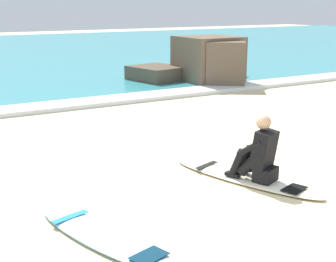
# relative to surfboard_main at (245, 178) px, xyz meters

# --- Properties ---
(ground_plane) EXTENTS (80.00, 80.00, 0.00)m
(ground_plane) POSITION_rel_surfboard_main_xyz_m (-1.19, -0.52, -0.04)
(ground_plane) COLOR beige
(breaking_foam) EXTENTS (80.00, 0.90, 0.11)m
(breaking_foam) POSITION_rel_surfboard_main_xyz_m (-1.19, 6.32, 0.02)
(breaking_foam) COLOR white
(breaking_foam) RESTS_ON ground
(surfboard_main) EXTENTS (1.26, 2.54, 0.08)m
(surfboard_main) POSITION_rel_surfboard_main_xyz_m (0.00, 0.00, 0.00)
(surfboard_main) COLOR #EFE5C6
(surfboard_main) RESTS_ON ground
(surfer_seated) EXTENTS (0.56, 0.77, 0.95)m
(surfer_seated) POSITION_rel_surfboard_main_xyz_m (0.06, -0.21, 0.40)
(surfer_seated) COLOR black
(surfer_seated) RESTS_ON surfboard_main
(surfboard_spare_near) EXTENTS (1.11, 2.28, 0.08)m
(surfboard_spare_near) POSITION_rel_surfboard_main_xyz_m (-2.52, -0.68, 0.00)
(surfboard_spare_near) COLOR #9ED1E5
(surfboard_spare_near) RESTS_ON ground
(rock_outcrop_distant) EXTENTS (3.87, 3.38, 1.49)m
(rock_outcrop_distant) POSITION_rel_surfboard_main_xyz_m (4.59, 7.71, 0.60)
(rock_outcrop_distant) COLOR brown
(rock_outcrop_distant) RESTS_ON ground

